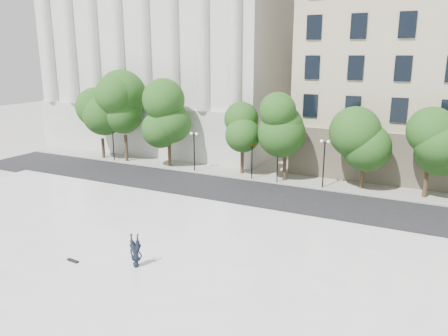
{
  "coord_description": "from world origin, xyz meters",
  "views": [
    {
      "loc": [
        15.31,
        -15.54,
        11.81
      ],
      "look_at": [
        2.62,
        10.0,
        4.42
      ],
      "focal_mm": 35.0,
      "sensor_mm": 36.0,
      "label": 1
    }
  ],
  "objects_px": {
    "traffic_light_west": "(252,143)",
    "traffic_light_east": "(278,145)",
    "skateboard": "(73,261)",
    "person_lying": "(136,262)"
  },
  "relations": [
    {
      "from": "person_lying",
      "to": "traffic_light_east",
      "type": "bearing_deg",
      "value": 66.41
    },
    {
      "from": "traffic_light_west",
      "to": "person_lying",
      "type": "xyz_separation_m",
      "value": [
        1.66,
        -20.29,
        -2.92
      ]
    },
    {
      "from": "traffic_light_east",
      "to": "skateboard",
      "type": "distance_m",
      "value": 22.1
    },
    {
      "from": "traffic_light_east",
      "to": "skateboard",
      "type": "height_order",
      "value": "traffic_light_east"
    },
    {
      "from": "traffic_light_east",
      "to": "skateboard",
      "type": "bearing_deg",
      "value": -102.15
    },
    {
      "from": "traffic_light_east",
      "to": "person_lying",
      "type": "distance_m",
      "value": 20.54
    },
    {
      "from": "skateboard",
      "to": "person_lying",
      "type": "bearing_deg",
      "value": 21.78
    },
    {
      "from": "traffic_light_west",
      "to": "traffic_light_east",
      "type": "xyz_separation_m",
      "value": [
        2.6,
        -0.0,
        0.11
      ]
    },
    {
      "from": "traffic_light_west",
      "to": "person_lying",
      "type": "height_order",
      "value": "traffic_light_west"
    },
    {
      "from": "traffic_light_west",
      "to": "traffic_light_east",
      "type": "distance_m",
      "value": 2.6
    }
  ]
}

